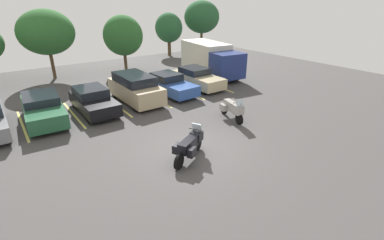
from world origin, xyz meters
name	(u,v)px	position (x,y,z in m)	size (l,w,h in m)	color
ground	(193,151)	(0.00, 0.00, -0.05)	(44.00, 44.00, 0.10)	#423F3F
motorcycle_touring	(190,145)	(-0.53, -0.48, 0.64)	(2.11, 1.33, 1.36)	black
motorcycle_second	(232,108)	(3.82, 1.56, 0.67)	(0.99, 2.25, 1.43)	black
parking_stripes	(117,105)	(-0.62, 7.52, 0.00)	(15.99, 4.86, 0.01)	#EAE066
car_green	(43,108)	(-4.77, 7.54, 0.72)	(2.16, 4.87, 1.43)	#235638
car_black	(93,100)	(-2.09, 7.29, 0.70)	(1.81, 4.37, 1.43)	black
car_tan	(135,88)	(0.76, 7.52, 0.91)	(1.99, 4.75, 1.81)	tan
car_blue	(170,84)	(3.41, 7.59, 0.70)	(2.08, 4.64, 1.43)	#2D519E
car_champagne	(197,78)	(6.03, 7.88, 0.71)	(1.87, 4.79, 1.45)	#C1B289
box_truck	(210,58)	(9.13, 10.11, 1.49)	(3.21, 7.11, 2.77)	navy
tree_center	(202,17)	(15.81, 20.13, 4.22)	(4.32, 4.32, 6.15)	#4C3823
tree_far_right	(169,28)	(11.18, 20.37, 3.18)	(3.17, 3.17, 4.86)	#4C3823
tree_far_left	(46,32)	(-2.36, 17.01, 3.79)	(4.39, 4.39, 5.58)	#4C3823
tree_rear	(123,36)	(3.78, 16.15, 3.20)	(3.55, 3.55, 4.99)	#4C3823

